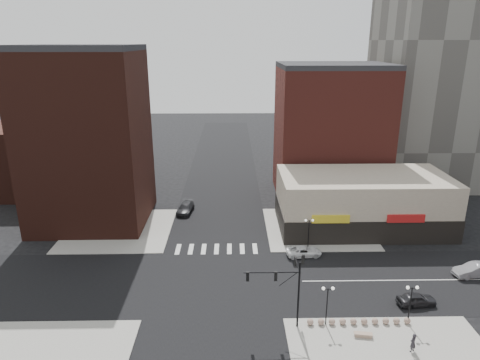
{
  "coord_description": "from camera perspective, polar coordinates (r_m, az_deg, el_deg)",
  "views": [
    {
      "loc": [
        2.04,
        -42.85,
        26.27
      ],
      "look_at": [
        2.93,
        3.96,
        11.0
      ],
      "focal_mm": 32.0,
      "sensor_mm": 36.0,
      "label": 1
    }
  ],
  "objects": [
    {
      "name": "street_lamp_se_a",
      "position": [
        42.7,
        11.6,
        -14.92
      ],
      "size": [
        1.22,
        0.32,
        4.16
      ],
      "color": "black",
      "rests_on": "sidewalk_se"
    },
    {
      "name": "silver_sedan",
      "position": [
        57.86,
        28.75,
        -10.5
      ],
      "size": [
        4.93,
        2.27,
        1.56
      ],
      "primitive_type": "imported",
      "rotation": [
        0.0,
        0.0,
        -1.44
      ],
      "color": "#95959A",
      "rests_on": "ground"
    },
    {
      "name": "building_nw",
      "position": [
        66.31,
        -19.64,
        5.02
      ],
      "size": [
        16.0,
        15.0,
        25.0
      ],
      "primitive_type": "cube",
      "color": "#381811",
      "rests_on": "ground"
    },
    {
      "name": "road_ns",
      "position": [
        50.3,
        -3.34,
        -13.44
      ],
      "size": [
        14.0,
        200.0,
        0.02
      ],
      "primitive_type": "cube",
      "color": "black",
      "rests_on": "ground"
    },
    {
      "name": "dark_sedan_east",
      "position": [
        49.65,
        22.46,
        -14.49
      ],
      "size": [
        4.16,
        2.02,
        1.37
      ],
      "primitive_type": "imported",
      "rotation": [
        0.0,
        0.0,
        1.68
      ],
      "color": "black",
      "rests_on": "ground"
    },
    {
      "name": "street_lamp_se_b",
      "position": [
        45.06,
        21.89,
        -14.06
      ],
      "size": [
        1.22,
        0.32,
        4.16
      ],
      "color": "black",
      "rests_on": "sidewalk_se"
    },
    {
      "name": "building_ne_midrise",
      "position": [
        75.87,
        11.92,
        6.06
      ],
      "size": [
        18.0,
        15.0,
        22.0
      ],
      "primitive_type": "cube",
      "color": "maroon",
      "rests_on": "ground"
    },
    {
      "name": "white_suv",
      "position": [
        56.01,
        8.52,
        -9.4
      ],
      "size": [
        4.68,
        2.48,
        1.25
      ],
      "primitive_type": "imported",
      "rotation": [
        0.0,
        0.0,
        1.66
      ],
      "color": "white",
      "rests_on": "ground"
    },
    {
      "name": "traffic_signal",
      "position": [
        41.32,
        6.46,
        -13.11
      ],
      "size": [
        5.59,
        3.09,
        7.77
      ],
      "color": "black",
      "rests_on": "ground"
    },
    {
      "name": "road_ew",
      "position": [
        50.3,
        -3.34,
        -13.44
      ],
      "size": [
        200.0,
        14.0,
        0.02
      ],
      "primitive_type": "cube",
      "color": "black",
      "rests_on": "ground"
    },
    {
      "name": "sidewalk_ne",
      "position": [
        64.28,
        10.25,
        -6.31
      ],
      "size": [
        15.0,
        15.0,
        0.12
      ],
      "primitive_type": "cube",
      "color": "gray",
      "rests_on": "ground"
    },
    {
      "name": "building_ne_row",
      "position": [
        65.07,
        15.96,
        -3.34
      ],
      "size": [
        24.2,
        12.2,
        8.0
      ],
      "color": "#B7A991",
      "rests_on": "ground"
    },
    {
      "name": "sidewalk_nw",
      "position": [
        65.19,
        -15.79,
        -6.37
      ],
      "size": [
        15.0,
        15.0,
        0.12
      ],
      "primitive_type": "cube",
      "color": "gray",
      "rests_on": "ground"
    },
    {
      "name": "ground",
      "position": [
        50.31,
        -3.34,
        -13.45
      ],
      "size": [
        240.0,
        240.0,
        0.0
      ],
      "primitive_type": "plane",
      "color": "black",
      "rests_on": "ground"
    },
    {
      "name": "building_nw_low",
      "position": [
        86.46,
        -24.27,
        2.89
      ],
      "size": [
        20.0,
        18.0,
        12.0
      ],
      "primitive_type": "cube",
      "color": "#381811",
      "rests_on": "ground"
    },
    {
      "name": "stone_bench",
      "position": [
        43.66,
        16.1,
        -19.22
      ],
      "size": [
        1.74,
        0.77,
        0.39
      ],
      "rotation": [
        0.0,
        0.0,
        -0.15
      ],
      "color": "tan",
      "rests_on": "sidewalk_se"
    },
    {
      "name": "dark_sedan_north",
      "position": [
        69.16,
        -7.28,
        -3.74
      ],
      "size": [
        2.82,
        5.48,
        1.52
      ],
      "primitive_type": "imported",
      "rotation": [
        0.0,
        0.0,
        -0.14
      ],
      "color": "black",
      "rests_on": "ground"
    },
    {
      "name": "bollard_row",
      "position": [
        45.06,
        15.56,
        -17.68
      ],
      "size": [
        10.08,
        0.63,
        0.63
      ],
      "color": "gray",
      "rests_on": "sidewalk_se"
    },
    {
      "name": "street_lamp_ne",
      "position": [
        56.69,
        9.18,
        -6.1
      ],
      "size": [
        1.22,
        0.32,
        4.16
      ],
      "color": "black",
      "rests_on": "sidewalk_ne"
    },
    {
      "name": "pedestrian",
      "position": [
        42.95,
        22.07,
        -19.46
      ],
      "size": [
        0.8,
        0.72,
        1.83
      ],
      "primitive_type": "imported",
      "rotation": [
        0.0,
        0.0,
        3.68
      ],
      "color": "#27252B",
      "rests_on": "sidewalk_se"
    }
  ]
}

